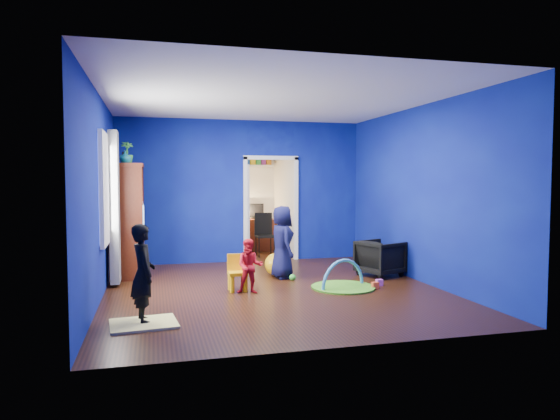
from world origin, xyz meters
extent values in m
cube|color=black|center=(0.00, 0.00, 0.00)|extent=(5.00, 5.50, 0.01)
cube|color=white|center=(0.00, 0.00, 2.90)|extent=(5.00, 5.50, 0.01)
cube|color=navy|center=(0.00, 2.75, 1.45)|extent=(5.00, 0.02, 2.90)
cube|color=navy|center=(0.00, -2.75, 1.45)|extent=(5.00, 0.02, 2.90)
cube|color=navy|center=(-2.50, 0.00, 1.45)|extent=(0.02, 5.50, 2.90)
cube|color=navy|center=(2.50, 0.00, 1.45)|extent=(0.02, 5.50, 2.90)
imported|color=black|center=(2.08, 0.62, 0.31)|extent=(0.89, 0.88, 0.63)
imported|color=black|center=(-1.90, -1.36, 0.58)|extent=(0.36, 0.48, 1.17)
imported|color=#10123D|center=(0.35, 0.84, 0.62)|extent=(0.44, 0.63, 1.24)
imported|color=red|center=(-0.40, -0.16, 0.41)|extent=(0.45, 0.39, 0.81)
imported|color=#0C5264|center=(-2.22, 1.43, 2.06)|extent=(0.24, 0.24, 0.20)
imported|color=#338C33|center=(-2.22, 1.95, 2.16)|extent=(0.28, 0.28, 0.41)
cube|color=#42110B|center=(-2.22, 1.73, 0.98)|extent=(0.58, 1.14, 1.96)
cube|color=silver|center=(-2.18, 1.73, 1.02)|extent=(0.46, 0.70, 0.54)
cube|color=#F2E07A|center=(-1.90, -1.46, 0.01)|extent=(0.81, 0.68, 0.03)
sphere|color=yellow|center=(0.30, 1.09, 0.20)|extent=(0.39, 0.39, 0.39)
cube|color=yellow|center=(-0.55, 0.04, 0.25)|extent=(0.28, 0.28, 0.50)
cylinder|color=green|center=(1.08, -0.16, 0.01)|extent=(0.99, 0.99, 0.03)
torus|color=#3F8CD8|center=(1.08, -0.16, 0.02)|extent=(0.83, 0.38, 0.88)
cube|color=white|center=(-2.48, 0.35, 1.55)|extent=(0.03, 0.95, 1.55)
cube|color=slate|center=(-2.37, 0.90, 1.25)|extent=(0.14, 0.42, 2.40)
cube|color=white|center=(0.60, 2.75, 1.05)|extent=(1.16, 0.10, 2.10)
cube|color=#3D140A|center=(0.60, 4.26, 0.38)|extent=(0.88, 0.44, 0.75)
cube|color=black|center=(0.60, 4.38, 0.95)|extent=(0.40, 0.05, 0.32)
sphere|color=#FFD88C|center=(0.32, 4.32, 0.93)|extent=(0.14, 0.14, 0.14)
cube|color=black|center=(0.60, 3.30, 0.46)|extent=(0.40, 0.40, 0.92)
cube|color=white|center=(0.60, 4.37, 2.02)|extent=(0.88, 0.24, 0.04)
cube|color=#F44828|center=(1.54, -0.33, 0.05)|extent=(0.10, 0.08, 0.10)
sphere|color=blue|center=(2.09, 1.23, 0.06)|extent=(0.11, 0.11, 0.11)
sphere|color=green|center=(0.47, 0.60, 0.06)|extent=(0.11, 0.11, 0.11)
cube|color=#D851CB|center=(1.69, -0.15, 0.05)|extent=(0.10, 0.08, 0.10)
camera|label=1|loc=(-1.77, -7.36, 1.68)|focal=32.00mm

